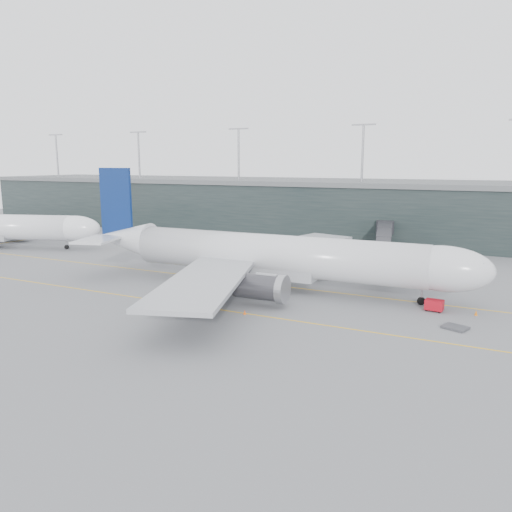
% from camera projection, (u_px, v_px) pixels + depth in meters
% --- Properties ---
extents(ground, '(320.00, 320.00, 0.00)m').
position_uv_depth(ground, '(261.00, 278.00, 87.97)').
color(ground, slate).
rests_on(ground, ground).
extents(taxiline_a, '(160.00, 0.25, 0.02)m').
position_uv_depth(taxiline_a, '(251.00, 283.00, 84.44)').
color(taxiline_a, yellow).
rests_on(taxiline_a, ground).
extents(taxiline_b, '(160.00, 0.25, 0.02)m').
position_uv_depth(taxiline_b, '(201.00, 307.00, 70.32)').
color(taxiline_b, yellow).
rests_on(taxiline_b, ground).
extents(taxiline_lead_main, '(0.25, 60.00, 0.02)m').
position_uv_depth(taxiline_lead_main, '(325.00, 261.00, 103.46)').
color(taxiline_lead_main, yellow).
rests_on(taxiline_lead_main, ground).
extents(taxiline_lead_adj, '(0.25, 60.00, 0.02)m').
position_uv_depth(taxiline_lead_adj, '(48.00, 236.00, 138.04)').
color(taxiline_lead_adj, yellow).
rests_on(taxiline_lead_adj, ground).
extents(terminal, '(240.00, 36.00, 29.00)m').
position_uv_depth(terminal, '(352.00, 208.00, 137.75)').
color(terminal, black).
rests_on(terminal, ground).
extents(main_aircraft, '(67.98, 64.02, 19.10)m').
position_uv_depth(main_aircraft, '(271.00, 255.00, 79.98)').
color(main_aircraft, silver).
rests_on(main_aircraft, ground).
extents(jet_bridge, '(11.67, 44.27, 6.69)m').
position_uv_depth(jet_bridge, '(390.00, 238.00, 100.48)').
color(jet_bridge, '#26262A').
rests_on(jet_bridge, ground).
extents(gse_cart, '(2.50, 1.73, 1.61)m').
position_uv_depth(gse_cart, '(434.00, 305.00, 68.11)').
color(gse_cart, '#A10B18').
rests_on(gse_cart, ground).
extents(baggage_dolly, '(3.40, 3.07, 0.28)m').
position_uv_depth(baggage_dolly, '(455.00, 327.00, 61.07)').
color(baggage_dolly, '#3D3E42').
rests_on(baggage_dolly, ground).
extents(uld_a, '(2.50, 2.11, 2.07)m').
position_uv_depth(uld_a, '(266.00, 261.00, 97.49)').
color(uld_a, '#37363B').
rests_on(uld_a, ground).
extents(uld_b, '(2.25, 2.00, 1.71)m').
position_uv_depth(uld_b, '(277.00, 261.00, 98.31)').
color(uld_b, '#37363B').
rests_on(uld_b, ground).
extents(uld_c, '(2.57, 2.22, 2.05)m').
position_uv_depth(uld_c, '(293.00, 261.00, 97.49)').
color(uld_c, '#37363B').
rests_on(uld_c, ground).
extents(cone_nose, '(0.43, 0.43, 0.69)m').
position_uv_depth(cone_nose, '(476.00, 313.00, 66.34)').
color(cone_nose, orange).
rests_on(cone_nose, ground).
extents(cone_wing_stbd, '(0.40, 0.40, 0.63)m').
position_uv_depth(cone_wing_stbd, '(245.00, 312.00, 66.77)').
color(cone_wing_stbd, '#F1540D').
rests_on(cone_wing_stbd, ground).
extents(cone_wing_port, '(0.46, 0.46, 0.73)m').
position_uv_depth(cone_wing_port, '(334.00, 267.00, 94.92)').
color(cone_wing_port, '#D7620B').
rests_on(cone_wing_port, ground).
extents(cone_tail, '(0.48, 0.48, 0.76)m').
position_uv_depth(cone_tail, '(187.00, 286.00, 80.75)').
color(cone_tail, '#CA4A0B').
rests_on(cone_tail, ground).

